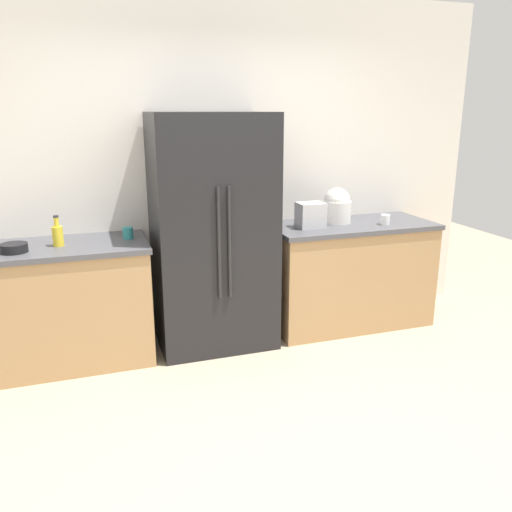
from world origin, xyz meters
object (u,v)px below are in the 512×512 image
object	(u,v)px
toaster	(311,215)
cup_b	(128,233)
refrigerator	(213,233)
rice_cooker	(337,206)
bowl_a	(14,248)
bottle_a	(58,235)
cup_a	(385,220)

from	to	relation	value
toaster	cup_b	world-z (taller)	toaster
toaster	refrigerator	bearing A→B (deg)	178.53
rice_cooker	bowl_a	distance (m)	2.58
toaster	cup_b	distance (m)	1.50
bottle_a	cup_a	size ratio (longest dim) A/B	2.64
bowl_a	cup_b	bearing A→B (deg)	11.67
refrigerator	cup_a	size ratio (longest dim) A/B	21.67
refrigerator	bottle_a	bearing A→B (deg)	-179.38
toaster	rice_cooker	xyz separation A→B (m)	(0.30, 0.11, 0.04)
rice_cooker	cup_b	world-z (taller)	rice_cooker
cup_b	rice_cooker	bearing A→B (deg)	0.85
toaster	cup_a	size ratio (longest dim) A/B	2.57
bowl_a	bottle_a	bearing A→B (deg)	17.56
toaster	bottle_a	world-z (taller)	bottle_a
toaster	rice_cooker	world-z (taller)	rice_cooker
refrigerator	bottle_a	distance (m)	1.16
cup_a	rice_cooker	bearing A→B (deg)	150.10
bottle_a	cup_b	xyz separation A→B (m)	(0.50, 0.07, -0.04)
toaster	bowl_a	size ratio (longest dim) A/B	1.21
toaster	cup_b	size ratio (longest dim) A/B	2.52
rice_cooker	bottle_a	bearing A→B (deg)	-177.54
refrigerator	toaster	world-z (taller)	refrigerator
bowl_a	refrigerator	bearing A→B (deg)	4.09
bottle_a	cup_b	distance (m)	0.51
rice_cooker	bowl_a	bearing A→B (deg)	-175.80
toaster	bottle_a	distance (m)	1.99
cup_a	cup_b	distance (m)	2.16
refrigerator	bowl_a	size ratio (longest dim) A/B	10.23
rice_cooker	cup_a	world-z (taller)	rice_cooker
toaster	cup_b	bearing A→B (deg)	176.90
refrigerator	bottle_a	world-z (taller)	refrigerator
rice_cooker	cup_b	distance (m)	1.79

